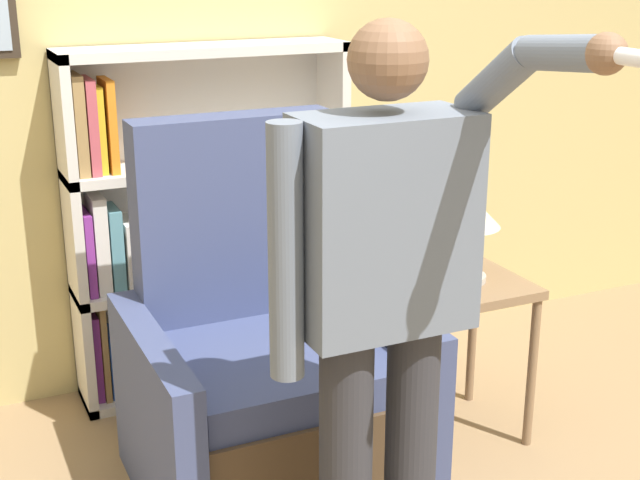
{
  "coord_description": "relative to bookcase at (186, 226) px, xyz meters",
  "views": [
    {
      "loc": [
        -1.16,
        -1.68,
        1.86
      ],
      "look_at": [
        -0.11,
        0.61,
        1.05
      ],
      "focal_mm": 50.0,
      "sensor_mm": 36.0,
      "label": 1
    }
  ],
  "objects": [
    {
      "name": "table_lamp",
      "position": [
        0.85,
        -0.86,
        0.17
      ],
      "size": [
        0.26,
        0.26,
        0.35
      ],
      "color": "#B7B2A8",
      "rests_on": "side_table"
    },
    {
      "name": "bookcase",
      "position": [
        0.0,
        0.0,
        0.0
      ],
      "size": [
        1.2,
        0.28,
        1.5
      ],
      "color": "silver",
      "rests_on": "ground_plane"
    },
    {
      "name": "person_standing",
      "position": [
        0.08,
        -1.62,
        0.25
      ],
      "size": [
        0.61,
        0.78,
        1.71
      ],
      "color": "#2D2D33",
      "rests_on": "ground_plane"
    },
    {
      "name": "wall_back",
      "position": [
        0.15,
        0.16,
        0.66
      ],
      "size": [
        8.0,
        0.11,
        2.8
      ],
      "color": "tan",
      "rests_on": "ground_plane"
    },
    {
      "name": "side_table",
      "position": [
        0.85,
        -0.86,
        -0.2
      ],
      "size": [
        0.46,
        0.46,
        0.66
      ],
      "color": "#846647",
      "rests_on": "ground_plane"
    },
    {
      "name": "armchair",
      "position": [
        0.03,
        -0.84,
        -0.35
      ],
      "size": [
        0.95,
        0.87,
        1.31
      ],
      "color": "#4C3823",
      "rests_on": "ground_plane"
    }
  ]
}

